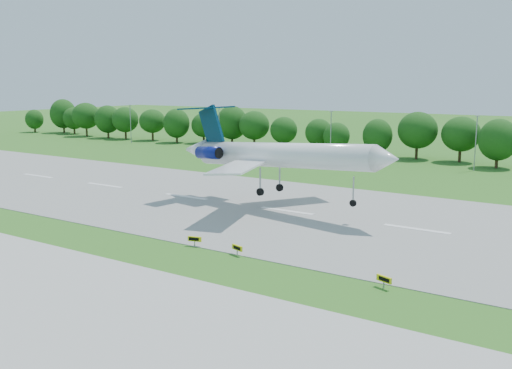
{
  "coord_description": "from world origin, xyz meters",
  "views": [
    {
      "loc": [
        42.09,
        -48.93,
        19.66
      ],
      "look_at": [
        -1.14,
        18.0,
        5.13
      ],
      "focal_mm": 40.0,
      "sensor_mm": 36.0,
      "label": 1
    }
  ],
  "objects_px": {
    "taxi_sign_left": "(195,239)",
    "service_vehicle_b": "(250,151)",
    "airliner": "(271,154)",
    "service_vehicle_a": "(321,156)"
  },
  "relations": [
    {
      "from": "taxi_sign_left",
      "to": "service_vehicle_b",
      "type": "bearing_deg",
      "value": 103.55
    },
    {
      "from": "airliner",
      "to": "taxi_sign_left",
      "type": "relative_size",
      "value": 23.79
    },
    {
      "from": "taxi_sign_left",
      "to": "service_vehicle_a",
      "type": "relative_size",
      "value": 0.45
    },
    {
      "from": "airliner",
      "to": "service_vehicle_b",
      "type": "bearing_deg",
      "value": 134.53
    },
    {
      "from": "airliner",
      "to": "service_vehicle_a",
      "type": "bearing_deg",
      "value": 117.2
    },
    {
      "from": "taxi_sign_left",
      "to": "service_vehicle_a",
      "type": "distance_m",
      "value": 81.95
    },
    {
      "from": "airliner",
      "to": "service_vehicle_a",
      "type": "height_order",
      "value": "airliner"
    },
    {
      "from": "taxi_sign_left",
      "to": "service_vehicle_b",
      "type": "distance_m",
      "value": 90.11
    },
    {
      "from": "service_vehicle_b",
      "to": "service_vehicle_a",
      "type": "bearing_deg",
      "value": -78.46
    },
    {
      "from": "service_vehicle_a",
      "to": "service_vehicle_b",
      "type": "relative_size",
      "value": 1.03
    }
  ]
}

